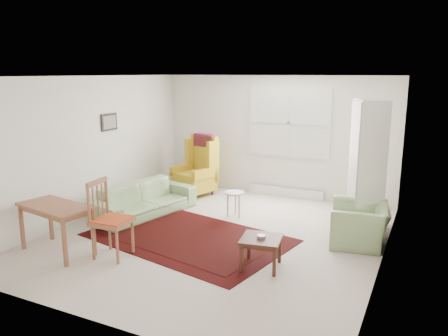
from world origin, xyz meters
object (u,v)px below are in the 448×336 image
at_px(cabinet, 367,165).
at_px(desk_chair, 112,219).
at_px(armchair, 359,220).
at_px(coffee_table, 261,252).
at_px(wingback_chair, 194,166).
at_px(sofa, 144,194).
at_px(desk, 57,229).
at_px(stool, 234,204).

height_order(cabinet, desk_chair, cabinet).
relative_size(armchair, coffee_table, 1.83).
xyz_separation_m(wingback_chair, coffee_table, (2.55, -2.69, -0.43)).
xyz_separation_m(sofa, cabinet, (3.71, 1.05, 0.67)).
relative_size(wingback_chair, desk, 1.14).
bearing_deg(armchair, cabinet, 173.34).
distance_m(armchair, coffee_table, 1.78).
distance_m(coffee_table, desk_chair, 2.12).
bearing_deg(coffee_table, sofa, 157.20).
bearing_deg(coffee_table, stool, 124.19).
relative_size(sofa, wingback_chair, 1.56).
bearing_deg(cabinet, stool, 172.62).
bearing_deg(armchair, desk, -69.27).
bearing_deg(coffee_table, wingback_chair, 133.51).
xyz_separation_m(sofa, desk, (-0.12, -1.95, -0.05)).
relative_size(sofa, desk_chair, 1.81).
distance_m(wingback_chair, desk_chair, 3.31).
height_order(sofa, cabinet, cabinet).
bearing_deg(coffee_table, cabinet, 65.54).
height_order(sofa, desk_chair, desk_chair).
height_order(wingback_chair, desk, wingback_chair).
bearing_deg(desk, cabinet, 38.05).
relative_size(sofa, cabinet, 0.93).
bearing_deg(stool, coffee_table, -55.81).
bearing_deg(sofa, stool, -54.89).
height_order(coffee_table, cabinet, cabinet).
xyz_separation_m(sofa, desk_chair, (0.71, -1.72, 0.15)).
xyz_separation_m(sofa, wingback_chair, (0.16, 1.55, 0.24)).
bearing_deg(armchair, wingback_chair, -118.60).
height_order(wingback_chair, coffee_table, wingback_chair).
bearing_deg(coffee_table, armchair, 54.34).
distance_m(armchair, stool, 2.26).
distance_m(wingback_chair, cabinet, 3.61).
distance_m(cabinet, desk, 4.92).
distance_m(armchair, cabinet, 1.03).
xyz_separation_m(wingback_chair, cabinet, (3.55, -0.50, 0.43)).
distance_m(armchair, desk, 4.47).
relative_size(stool, desk_chair, 0.42).
xyz_separation_m(sofa, armchair, (3.75, 0.30, -0.03)).
xyz_separation_m(coffee_table, stool, (-1.20, 1.77, 0.02)).
relative_size(stool, desk, 0.41).
relative_size(armchair, stool, 2.03).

